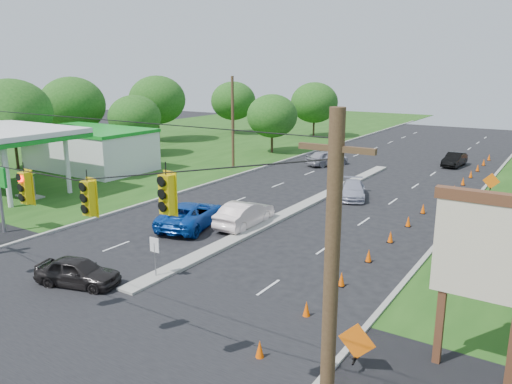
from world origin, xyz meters
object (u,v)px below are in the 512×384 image
Objects in this scene: pylon_sign at (496,259)px; white_sedan at (245,214)px; blue_pickup at (191,215)px; gas_station at (77,146)px; black_sedan at (78,272)px.

pylon_sign is 1.26× the size of white_sedan.
blue_pickup is (-18.07, 6.92, -3.20)m from pylon_sign.
pylon_sign is (37.95, -14.05, 1.42)m from gas_station.
gas_station is 4.99× the size of black_sedan.
gas_station reaches higher than white_sedan.
black_sedan is at bearing -170.96° from pylon_sign.
black_sedan is 9.67m from blue_pickup.
gas_station is 40.50m from pylon_sign.
white_sedan reaches higher than black_sedan.
gas_station is 3.42× the size of blue_pickup.
gas_station is at bearing -33.73° from blue_pickup.
blue_pickup is (19.89, -7.13, -1.78)m from gas_station.
pylon_sign reaches higher than gas_station.
pylon_sign reaches higher than blue_pickup.
pylon_sign is at bearing -20.31° from gas_station.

